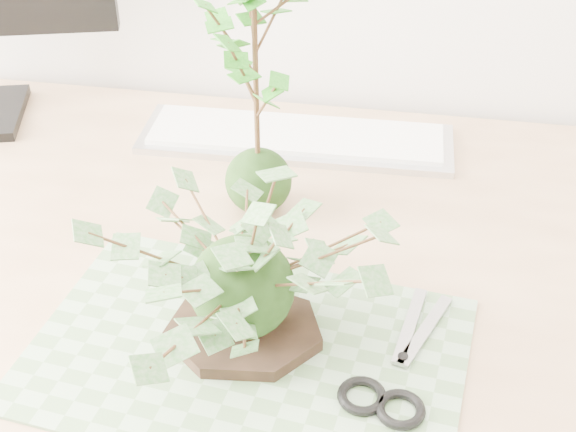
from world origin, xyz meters
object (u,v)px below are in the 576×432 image
object	(u,v)px
desk	(236,285)
maple_kokedama	(254,27)
ivy_kokedama	(240,248)
keyboard	(296,138)

from	to	relation	value
desk	maple_kokedama	xyz separation A→B (m)	(0.02, 0.06, 0.34)
ivy_kokedama	maple_kokedama	world-z (taller)	maple_kokedama
desk	keyboard	distance (m)	0.25
desk	ivy_kokedama	world-z (taller)	ivy_kokedama
desk	maple_kokedama	size ratio (longest dim) A/B	4.50
maple_kokedama	keyboard	world-z (taller)	maple_kokedama
desk	ivy_kokedama	xyz separation A→B (m)	(0.05, -0.18, 0.21)
ivy_kokedama	maple_kokedama	bearing A→B (deg)	97.80
maple_kokedama	keyboard	xyz separation A→B (m)	(0.02, 0.17, -0.24)
desk	ivy_kokedama	size ratio (longest dim) A/B	4.51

